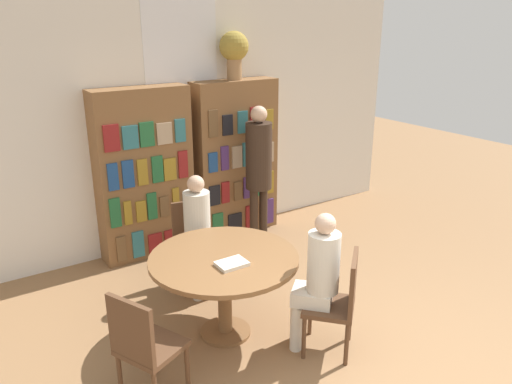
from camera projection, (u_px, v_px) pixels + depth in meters
wall_back at (183, 118)px, 5.88m from camera, size 6.40×0.07×3.00m
bookshelf_left at (145, 174)px, 5.60m from camera, size 1.07×0.34×1.93m
bookshelf_right at (235, 159)px, 6.22m from camera, size 1.07×0.34×1.93m
flower_vase at (234, 50)px, 5.79m from camera, size 0.34×0.34×0.56m
reading_table at (224, 269)px, 4.19m from camera, size 1.26×1.26×0.75m
chair_near_camera at (143, 344)px, 3.46m from camera, size 0.53×0.53×0.88m
chair_left_side at (195, 240)px, 5.08m from camera, size 0.47×0.47×0.88m
chair_far_side at (339, 299)px, 4.01m from camera, size 0.57×0.57×0.88m
seated_reader_left at (199, 229)px, 4.86m from camera, size 0.32×0.39×1.21m
seated_reader_right at (317, 275)px, 3.99m from camera, size 0.41×0.41×1.21m
librarian_standing at (259, 162)px, 5.81m from camera, size 0.31×0.58×1.69m
open_book_on_table at (232, 264)px, 3.99m from camera, size 0.24×0.18×0.03m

